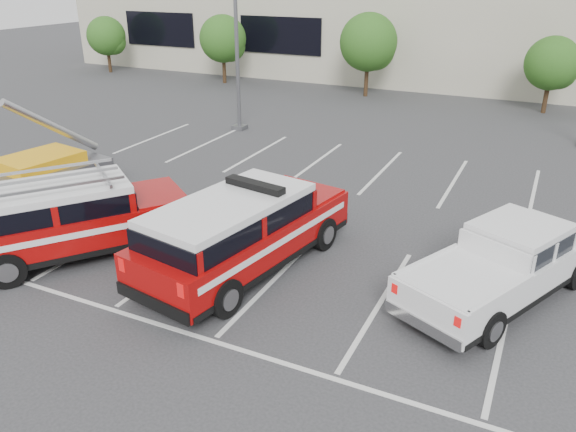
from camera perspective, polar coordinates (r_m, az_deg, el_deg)
name	(u,v)px	position (r m, az deg, el deg)	size (l,w,h in m)	color
ground	(275,279)	(14.08, -1.33, -6.40)	(120.00, 120.00, 0.00)	#2E2E30
stall_markings	(339,214)	(17.77, 5.25, 0.23)	(23.00, 15.00, 0.01)	silver
convention_building	(488,7)	(43.09, 19.63, 19.38)	(60.00, 16.99, 13.20)	beige
tree_far_left	(108,37)	(45.06, -17.84, 16.89)	(2.77, 2.77, 3.99)	#3F2B19
tree_left	(224,40)	(38.97, -6.48, 17.30)	(3.07, 3.07, 4.42)	#3F2B19
tree_mid_left	(370,44)	(34.73, 8.32, 16.88)	(3.37, 3.37, 4.85)	#3F2B19
tree_mid_right	(554,65)	(33.19, 25.38, 13.67)	(2.77, 2.77, 3.99)	#3F2B19
light_pole_left	(236,16)	(26.62, -5.33, 19.62)	(0.90, 0.60, 10.24)	#59595E
fire_chief_suv	(243,237)	(14.19, -4.60, -2.10)	(3.36, 6.59, 2.21)	#920707
white_pickup	(503,270)	(13.95, 21.00, -5.18)	(4.19, 5.97, 1.74)	silver
ladder_suv	(73,223)	(15.94, -21.05, -0.66)	(5.27, 5.98, 2.28)	#920707
utility_rig	(39,180)	(20.28, -23.97, 3.36)	(4.06, 4.34, 3.54)	#59595E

